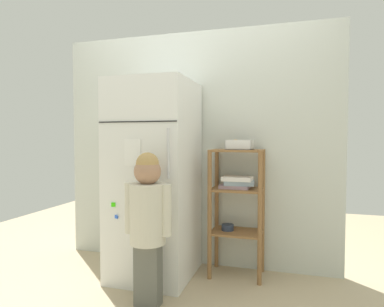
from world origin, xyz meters
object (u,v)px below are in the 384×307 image
(refrigerator, at_px, (155,179))
(pantry_shelf_unit, at_px, (237,197))
(child_standing, at_px, (148,213))
(fruit_bin, at_px, (240,145))

(refrigerator, relative_size, pantry_shelf_unit, 1.53)
(pantry_shelf_unit, bearing_deg, refrigerator, -164.79)
(child_standing, relative_size, fruit_bin, 4.97)
(refrigerator, distance_m, pantry_shelf_unit, 0.71)
(fruit_bin, bearing_deg, child_standing, -127.52)
(refrigerator, bearing_deg, fruit_bin, 15.79)
(pantry_shelf_unit, xyz_separation_m, fruit_bin, (0.02, 0.01, 0.44))
(child_standing, distance_m, pantry_shelf_unit, 0.85)
(refrigerator, xyz_separation_m, pantry_shelf_unit, (0.67, 0.18, -0.15))
(child_standing, distance_m, fruit_bin, 0.99)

